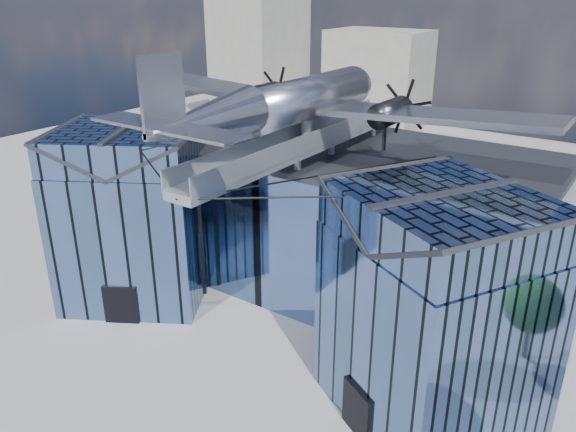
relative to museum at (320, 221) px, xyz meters
The scene contains 5 objects.
ground_plane 8.03m from the museum, 90.00° to the right, with size 120.00×120.00×0.00m, color gray.
museum is the anchor object (origin of this frame).
bg_towers 44.92m from the museum, 88.14° to the left, with size 77.00×24.50×26.00m.
tree_plaza_w 17.98m from the museum, 157.09° to the right, with size 3.80×3.80×5.40m.
tree_side_w 20.77m from the museum, 167.22° to the right, with size 4.83×4.83×5.93m.
Camera 1 is at (17.80, -23.86, 20.20)m, focal length 35.00 mm.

